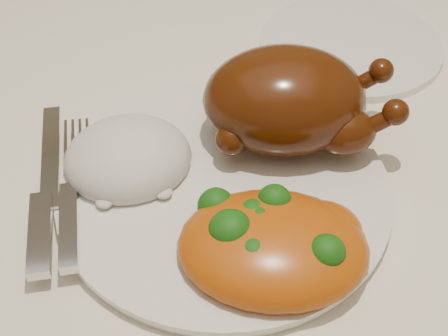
{
  "coord_description": "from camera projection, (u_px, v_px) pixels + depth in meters",
  "views": [
    {
      "loc": [
        0.1,
        -0.53,
        1.16
      ],
      "look_at": [
        0.14,
        -0.17,
        0.8
      ],
      "focal_mm": 50.0,
      "sensor_mm": 36.0,
      "label": 1
    }
  ],
  "objects": [
    {
      "name": "dinner_plate",
      "position": [
        224.0,
        190.0,
        0.53
      ],
      "size": [
        0.36,
        0.36,
        0.01
      ],
      "primitive_type": "cylinder",
      "rotation": [
        0.0,
        0.0,
        -0.41
      ],
      "color": "white",
      "rests_on": "tablecloth"
    },
    {
      "name": "cutlery",
      "position": [
        57.0,
        203.0,
        0.5
      ],
      "size": [
        0.04,
        0.2,
        0.01
      ],
      "rotation": [
        0.0,
        0.0,
        0.06
      ],
      "color": "silver",
      "rests_on": "dinner_plate"
    },
    {
      "name": "side_plate",
      "position": [
        350.0,
        44.0,
        0.68
      ],
      "size": [
        0.22,
        0.22,
        0.01
      ],
      "primitive_type": "cylinder",
      "rotation": [
        0.0,
        0.0,
        -0.1
      ],
      "color": "white",
      "rests_on": "tablecloth"
    },
    {
      "name": "mac_and_cheese",
      "position": [
        274.0,
        242.0,
        0.46
      ],
      "size": [
        0.16,
        0.13,
        0.06
      ],
      "rotation": [
        0.0,
        0.0,
        -0.18
      ],
      "color": "#B8510B",
      "rests_on": "dinner_plate"
    },
    {
      "name": "rice_mound",
      "position": [
        128.0,
        158.0,
        0.53
      ],
      "size": [
        0.12,
        0.11,
        0.06
      ],
      "rotation": [
        0.0,
        0.0,
        0.1
      ],
      "color": "white",
      "rests_on": "dinner_plate"
    },
    {
      "name": "tablecloth",
      "position": [
        74.0,
        109.0,
        0.66
      ],
      "size": [
        1.73,
        1.03,
        0.18
      ],
      "color": "#F0E3CE",
      "rests_on": "dining_table"
    },
    {
      "name": "roast_chicken",
      "position": [
        289.0,
        100.0,
        0.53
      ],
      "size": [
        0.18,
        0.12,
        0.09
      ],
      "rotation": [
        0.0,
        0.0,
        -0.09
      ],
      "color": "#4B1C08",
      "rests_on": "dinner_plate"
    },
    {
      "name": "dining_table",
      "position": [
        85.0,
        159.0,
        0.71
      ],
      "size": [
        1.6,
        0.9,
        0.76
      ],
      "color": "brown",
      "rests_on": "floor"
    }
  ]
}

